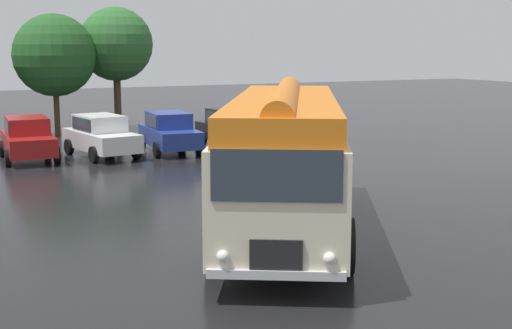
% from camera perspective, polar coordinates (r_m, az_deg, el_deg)
% --- Properties ---
extents(ground_plane, '(120.00, 120.00, 0.00)m').
position_cam_1_polar(ground_plane, '(16.87, 1.50, -5.62)').
color(ground_plane, black).
extents(vintage_bus, '(7.26, 9.92, 3.49)m').
position_cam_1_polar(vintage_bus, '(16.77, 2.31, 0.91)').
color(vintage_bus, beige).
rests_on(vintage_bus, ground).
extents(car_near_left, '(2.14, 4.29, 1.66)m').
position_cam_1_polar(car_near_left, '(29.02, -17.79, 2.01)').
color(car_near_left, maroon).
rests_on(car_near_left, ground).
extents(car_mid_left, '(2.39, 4.40, 1.66)m').
position_cam_1_polar(car_mid_left, '(29.13, -12.30, 2.27)').
color(car_mid_left, silver).
rests_on(car_mid_left, ground).
extents(car_mid_right, '(2.23, 4.33, 1.66)m').
position_cam_1_polar(car_mid_right, '(29.90, -6.95, 2.60)').
color(car_mid_right, navy).
rests_on(car_mid_right, ground).
extents(car_far_right, '(2.14, 4.29, 1.66)m').
position_cam_1_polar(car_far_right, '(31.02, -1.87, 2.92)').
color(car_far_right, black).
rests_on(car_far_right, ground).
extents(tree_right_of_centre, '(4.07, 4.07, 5.97)m').
position_cam_1_polar(tree_right_of_centre, '(36.84, -15.61, 8.41)').
color(tree_right_of_centre, '#4C3823').
rests_on(tree_right_of_centre, ground).
extents(tree_far_right, '(3.84, 3.84, 6.40)m').
position_cam_1_polar(tree_far_right, '(38.34, -11.07, 9.33)').
color(tree_far_right, '#4C3823').
rests_on(tree_far_right, ground).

